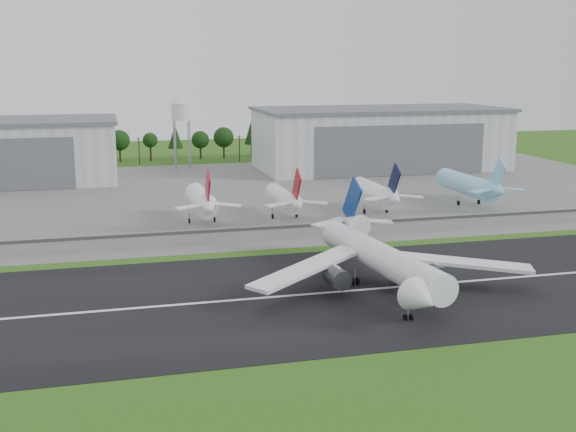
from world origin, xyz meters
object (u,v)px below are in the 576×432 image
object	(u,v)px
main_airliner	(382,265)
parked_jet_red_a	(202,201)
parked_jet_red_b	(286,199)
parked_jet_skyblue	(472,185)
parked_jet_navy	(378,194)

from	to	relation	value
main_airliner	parked_jet_red_a	world-z (taller)	main_airliner
parked_jet_red_b	main_airliner	bearing A→B (deg)	-88.05
parked_jet_red_a	parked_jet_skyblue	world-z (taller)	parked_jet_skyblue
parked_jet_navy	parked_jet_skyblue	size ratio (longest dim) A/B	0.84
main_airliner	parked_jet_skyblue	size ratio (longest dim) A/B	1.59
parked_jet_red_a	parked_jet_skyblue	bearing A→B (deg)	3.42
parked_jet_skyblue	main_airliner	bearing A→B (deg)	-128.89
parked_jet_red_a	parked_jet_navy	bearing A→B (deg)	-0.02
parked_jet_red_b	parked_jet_navy	world-z (taller)	parked_jet_navy
parked_jet_navy	parked_jet_skyblue	world-z (taller)	parked_jet_skyblue
parked_jet_red_a	main_airliner	bearing A→B (deg)	-68.91
main_airliner	parked_jet_navy	distance (m)	71.64
parked_jet_red_a	parked_jet_navy	world-z (taller)	parked_jet_red_a
parked_jet_navy	main_airliner	bearing A→B (deg)	-110.70
parked_jet_red_a	parked_jet_red_b	xyz separation A→B (m)	(23.57, -0.08, -0.47)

